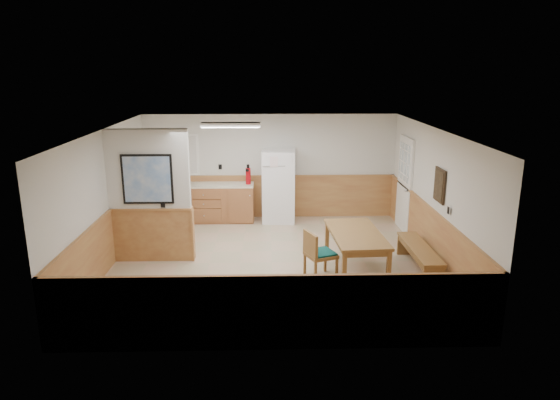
{
  "coord_description": "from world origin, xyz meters",
  "views": [
    {
      "loc": [
        -0.07,
        -8.78,
        3.58
      ],
      "look_at": [
        0.17,
        0.4,
        1.11
      ],
      "focal_mm": 32.0,
      "sensor_mm": 36.0,
      "label": 1
    }
  ],
  "objects_px": {
    "refrigerator": "(279,186)",
    "dining_bench": "(419,252)",
    "dining_chair": "(316,251)",
    "dining_table": "(356,238)",
    "soap_bottle": "(181,180)",
    "fire_extinguisher": "(248,176)"
  },
  "relations": [
    {
      "from": "dining_bench",
      "to": "dining_chair",
      "type": "relative_size",
      "value": 2.02
    },
    {
      "from": "refrigerator",
      "to": "soap_bottle",
      "type": "relative_size",
      "value": 8.45
    },
    {
      "from": "refrigerator",
      "to": "dining_bench",
      "type": "bearing_deg",
      "value": -47.64
    },
    {
      "from": "dining_bench",
      "to": "dining_chair",
      "type": "height_order",
      "value": "dining_chair"
    },
    {
      "from": "dining_table",
      "to": "dining_chair",
      "type": "relative_size",
      "value": 2.07
    },
    {
      "from": "dining_table",
      "to": "soap_bottle",
      "type": "relative_size",
      "value": 8.71
    },
    {
      "from": "refrigerator",
      "to": "fire_extinguisher",
      "type": "distance_m",
      "value": 0.76
    },
    {
      "from": "dining_bench",
      "to": "dining_chair",
      "type": "bearing_deg",
      "value": -171.6
    },
    {
      "from": "dining_chair",
      "to": "fire_extinguisher",
      "type": "relative_size",
      "value": 1.81
    },
    {
      "from": "dining_bench",
      "to": "fire_extinguisher",
      "type": "xyz_separation_m",
      "value": [
        -3.17,
        3.1,
        0.76
      ]
    },
    {
      "from": "refrigerator",
      "to": "dining_table",
      "type": "height_order",
      "value": "refrigerator"
    },
    {
      "from": "dining_bench",
      "to": "soap_bottle",
      "type": "distance_m",
      "value": 5.71
    },
    {
      "from": "soap_bottle",
      "to": "fire_extinguisher",
      "type": "bearing_deg",
      "value": -0.21
    },
    {
      "from": "dining_chair",
      "to": "soap_bottle",
      "type": "bearing_deg",
      "value": 108.09
    },
    {
      "from": "refrigerator",
      "to": "dining_table",
      "type": "distance_m",
      "value": 3.38
    },
    {
      "from": "dining_table",
      "to": "dining_chair",
      "type": "bearing_deg",
      "value": -164.66
    },
    {
      "from": "dining_bench",
      "to": "fire_extinguisher",
      "type": "height_order",
      "value": "fire_extinguisher"
    },
    {
      "from": "dining_chair",
      "to": "fire_extinguisher",
      "type": "bearing_deg",
      "value": 88.75
    },
    {
      "from": "dining_table",
      "to": "soap_bottle",
      "type": "distance_m",
      "value": 4.78
    },
    {
      "from": "fire_extinguisher",
      "to": "soap_bottle",
      "type": "xyz_separation_m",
      "value": [
        -1.57,
        0.01,
        -0.1
      ]
    },
    {
      "from": "refrigerator",
      "to": "fire_extinguisher",
      "type": "relative_size",
      "value": 3.65
    },
    {
      "from": "fire_extinguisher",
      "to": "dining_table",
      "type": "bearing_deg",
      "value": -74.63
    }
  ]
}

